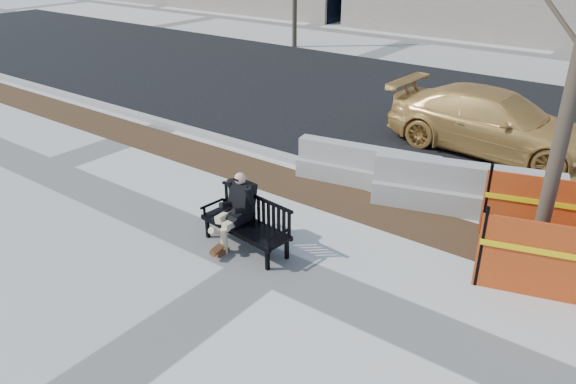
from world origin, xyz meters
name	(u,v)px	position (x,y,z in m)	size (l,w,h in m)	color
ground	(267,264)	(0.00, 0.00, 0.00)	(120.00, 120.00, 0.00)	beige
mulch_strip	(353,203)	(0.00, 2.60, 0.00)	(40.00, 1.20, 0.02)	#47301C
asphalt_street	(472,120)	(0.00, 8.80, 0.00)	(60.00, 10.40, 0.01)	black
curb	(378,184)	(0.00, 3.55, 0.06)	(60.00, 0.25, 0.12)	#9E9B93
bench	(246,247)	(-0.58, 0.19, 0.00)	(1.63, 0.58, 0.87)	black
seated_man	(239,241)	(-0.80, 0.26, 0.00)	(0.52, 0.86, 1.21)	black
tree_fence	(532,267)	(3.30, 2.39, 0.00)	(2.55, 2.55, 6.37)	#DA501D
sedan	(489,151)	(1.15, 6.80, 0.00)	(1.97, 4.84, 1.40)	tan
jersey_barrier_left	(365,184)	(-0.25, 3.48, 0.00)	(2.85, 0.57, 0.82)	#9F9C94
jersey_barrier_right	(461,211)	(1.74, 3.54, 0.00)	(3.26, 0.65, 0.93)	#9D9A93
far_tree_left	(294,47)	(-9.80, 14.09, 0.00)	(2.24, 2.24, 6.05)	#483D2E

